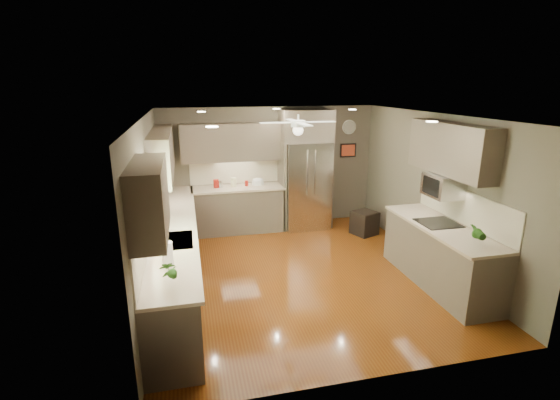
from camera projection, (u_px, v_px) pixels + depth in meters
name	position (u px, v px, depth m)	size (l,w,h in m)	color
floor	(301.00, 273.00, 6.55)	(5.00, 5.00, 0.00)	#53240B
ceiling	(304.00, 116.00, 5.85)	(5.00, 5.00, 0.00)	white
wall_back	(269.00, 167.00, 8.54)	(4.50, 4.50, 0.00)	brown
wall_front	(376.00, 269.00, 3.86)	(4.50, 4.50, 0.00)	brown
wall_left	(149.00, 209.00, 5.71)	(5.00, 5.00, 0.00)	brown
wall_right	(433.00, 190.00, 6.69)	(5.00, 5.00, 0.00)	brown
canister_a	(216.00, 184.00, 8.09)	(0.11, 0.11, 0.17)	maroon
canister_b	(221.00, 184.00, 8.11)	(0.09, 0.09, 0.14)	silver
canister_c	(234.00, 182.00, 8.18)	(0.11, 0.11, 0.18)	beige
canister_d	(247.00, 183.00, 8.23)	(0.07, 0.07, 0.11)	maroon
soap_bottle	(164.00, 225.00, 5.68)	(0.09, 0.09, 0.19)	white
potted_plant_left	(168.00, 270.00, 4.16)	(0.17, 0.12, 0.33)	#255618
potted_plant_right	(478.00, 233.00, 5.22)	(0.18, 0.14, 0.32)	#255618
bowl	(258.00, 184.00, 8.29)	(0.24, 0.24, 0.06)	beige
left_run	(175.00, 253.00, 6.12)	(0.65, 4.70, 1.45)	#4D4338
back_run	(238.00, 208.00, 8.31)	(1.85, 0.65, 1.45)	#4D4338
uppers	(247.00, 153.00, 6.53)	(4.50, 4.70, 0.95)	#4D4338
window	(147.00, 198.00, 5.16)	(0.05, 1.12, 0.92)	#BFF2B2
sink	(174.00, 243.00, 5.40)	(0.50, 0.70, 0.32)	silver
refrigerator	(306.00, 172.00, 8.39)	(1.06, 0.75, 2.45)	silver
right_run	(440.00, 254.00, 6.08)	(0.70, 2.20, 1.45)	#4D4338
microwave	(443.00, 185.00, 6.06)	(0.43, 0.55, 0.34)	silver
ceiling_fan	(298.00, 126.00, 6.18)	(1.18, 1.18, 0.32)	white
recessed_lights	(294.00, 114.00, 6.22)	(2.84, 3.14, 0.01)	white
wall_clock	(349.00, 127.00, 8.68)	(0.30, 0.03, 0.30)	white
framed_print	(348.00, 150.00, 8.82)	(0.36, 0.03, 0.30)	black
stool	(364.00, 223.00, 8.20)	(0.56, 0.56, 0.49)	black
paper_towel	(167.00, 254.00, 4.61)	(0.13, 0.13, 0.31)	white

